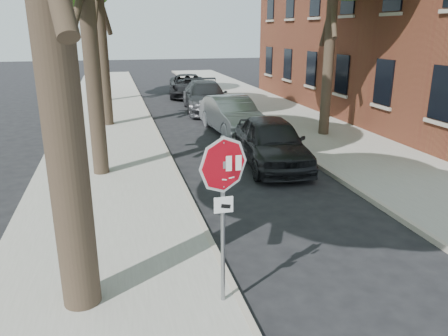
# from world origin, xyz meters

# --- Properties ---
(ground) EXTENTS (120.00, 120.00, 0.00)m
(ground) POSITION_xyz_m (0.00, 0.00, 0.00)
(ground) COLOR black
(ground) RESTS_ON ground
(sidewalk_left) EXTENTS (4.00, 55.00, 0.12)m
(sidewalk_left) POSITION_xyz_m (-2.50, 12.00, 0.06)
(sidewalk_left) COLOR gray
(sidewalk_left) RESTS_ON ground
(sidewalk_right) EXTENTS (4.00, 55.00, 0.12)m
(sidewalk_right) POSITION_xyz_m (6.00, 12.00, 0.06)
(sidewalk_right) COLOR gray
(sidewalk_right) RESTS_ON ground
(curb_left) EXTENTS (0.12, 55.00, 0.13)m
(curb_left) POSITION_xyz_m (-0.45, 12.00, 0.07)
(curb_left) COLOR #9E9384
(curb_left) RESTS_ON ground
(curb_right) EXTENTS (0.12, 55.00, 0.13)m
(curb_right) POSITION_xyz_m (3.95, 12.00, 0.07)
(curb_right) COLOR #9E9384
(curb_right) RESTS_ON ground
(stop_sign) EXTENTS (0.76, 0.34, 2.61)m
(stop_sign) POSITION_xyz_m (-0.70, -0.03, 1.95)
(stop_sign) COLOR gray
(stop_sign) RESTS_ON sidewalk_left
(car_a) EXTENTS (2.22, 4.62, 1.52)m
(car_a) POSITION_xyz_m (2.60, 6.82, 0.76)
(car_a) COLOR black
(car_a) RESTS_ON ground
(car_b) EXTENTS (1.91, 4.61, 1.48)m
(car_b) POSITION_xyz_m (2.60, 11.61, 0.74)
(car_b) COLOR gray
(car_b) RESTS_ON ground
(car_c) EXTENTS (2.57, 5.43, 1.53)m
(car_c) POSITION_xyz_m (2.60, 16.80, 0.77)
(car_c) COLOR #454549
(car_c) RESTS_ON ground
(car_d) EXTENTS (2.95, 5.27, 1.39)m
(car_d) POSITION_xyz_m (2.60, 22.24, 0.70)
(car_d) COLOR black
(car_d) RESTS_ON ground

